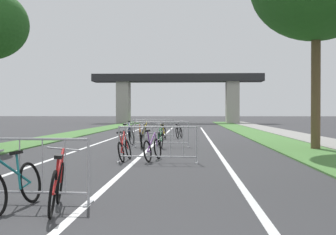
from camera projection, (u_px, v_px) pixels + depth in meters
grass_verge_left at (80, 133)px, 31.18m from camera, size 2.20×68.14×0.05m
grass_verge_right at (253, 133)px, 30.61m from camera, size 2.20×68.14×0.05m
sidewalk_path_right at (286, 133)px, 30.50m from camera, size 2.09×68.14×0.08m
lane_stripe_center at (157, 141)px, 22.74m from camera, size 0.14×39.42×0.01m
lane_stripe_right_lane at (210, 141)px, 22.61m from camera, size 0.14×39.42×0.01m
lane_stripe_left_lane at (105, 141)px, 22.86m from camera, size 0.14×39.42×0.01m
overpass_bridge at (178, 87)px, 59.24m from camera, size 22.03×3.12×6.35m
crowd_barrier_nearest at (20, 171)px, 7.26m from camera, size 2.33×0.56×1.05m
crowd_barrier_second at (158, 145)px, 13.03m from camera, size 2.33×0.56×1.05m
crowd_barrier_third at (161, 135)px, 18.91m from camera, size 2.32×0.54×1.05m
crowd_barrier_fourth at (153, 129)px, 24.81m from camera, size 2.31×0.48×1.05m
bicycle_red_0 at (57, 185)px, 6.73m from camera, size 0.51×1.70×0.92m
bicycle_yellow_1 at (163, 133)px, 24.26m from camera, size 0.49×1.63×0.88m
bicycle_green_2 at (160, 139)px, 18.52m from camera, size 0.46×1.66×0.96m
bicycle_teal_3 at (13, 185)px, 6.79m from camera, size 0.60×1.72×0.94m
bicycle_purple_4 at (152, 149)px, 13.64m from camera, size 0.52×1.60×0.93m
bicycle_orange_5 at (141, 139)px, 18.38m from camera, size 0.43×1.67×1.00m
bicycle_blue_6 at (130, 132)px, 24.50m from camera, size 0.44×1.63×0.98m
bicycle_black_7 at (179, 132)px, 25.27m from camera, size 0.50×1.62×0.95m
bicycle_silver_8 at (128, 137)px, 19.44m from camera, size 0.47×1.71×1.00m
bicycle_red_10 at (124, 149)px, 13.57m from camera, size 0.43×1.60×0.91m
bicycle_yellow_11 at (144, 132)px, 24.28m from camera, size 0.54×1.65×1.00m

